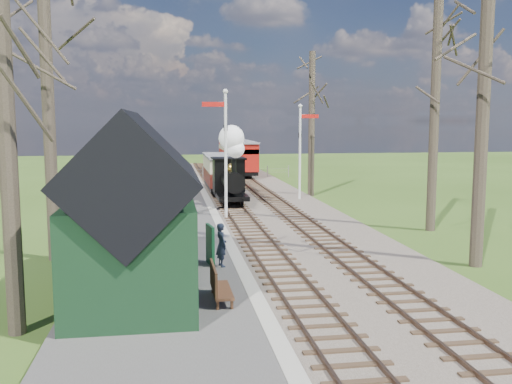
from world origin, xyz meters
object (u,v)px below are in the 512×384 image
Objects in this scene: semaphore_near at (224,144)px; locomotive at (230,171)px; red_carriage_a at (241,158)px; red_carriage_b at (234,154)px; semaphore_far at (301,144)px; bench at (217,284)px; station_shed at (134,216)px; person at (221,245)px; sign_board at (210,245)px; coach at (221,171)px.

semaphore_near is 1.44× the size of locomotive.
red_carriage_a and red_carriage_b have the same top height.
semaphore_far is at bearing -84.89° from red_carriage_b.
semaphore_near is 3.87× the size of bench.
semaphore_near is at bearing 73.62° from station_shed.
semaphore_near reaches higher than person.
red_carriage_b is 4.57× the size of sign_board.
station_shed is at bearing -100.86° from coach.
station_shed is at bearing -106.38° from semaphore_near.
semaphore_near is 20.72m from red_carriage_a.
station_shed is 2.81m from bench.
coach is 5.04× the size of person.
semaphore_far is 14.56m from red_carriage_a.
locomotive is 16.23m from red_carriage_a.
station_shed reaches higher than coach.
semaphore_far is 4.88m from locomotive.
locomotive is (4.29, 16.33, -0.27)m from station_shed.
coach is at bearing -21.23° from person.
semaphore_far is 16.89m from person.
red_carriage_b is 35.65m from person.
station_shed is at bearing -104.70° from locomotive.
red_carriage_a reaches higher than sign_board.
red_carriage_a is 33.66m from bench.
bench is at bearing -97.29° from locomotive.
locomotive is 2.68× the size of bench.
coach is 1.20× the size of red_carriage_a.
semaphore_near is at bearing -97.43° from red_carriage_b.
red_carriage_a is 1.00× the size of red_carriage_b.
station_shed is 1.10× the size of semaphore_far.
red_carriage_a is at bearing -24.44° from person.
station_shed reaches higher than red_carriage_b.
coach is 19.75m from sign_board.
semaphore_near is at bearing -22.26° from person.
semaphore_near is 10.64m from coach.
bench is 1.17× the size of person.
person is (-4.40, -29.87, -0.78)m from red_carriage_a.
person is at bearing 83.04° from bench.
semaphore_far reaches higher than red_carriage_a.
station_shed reaches higher than person.
semaphore_near is at bearing 81.64° from sign_board.
red_carriage_b is at bearing 80.45° from coach.
bench is at bearing -24.39° from station_shed.
red_carriage_b is (2.60, 15.46, 0.19)m from coach.
person is (-1.80, -19.91, -0.58)m from coach.
locomotive is 6.08m from coach.
person is at bearing -98.39° from red_carriage_a.
semaphore_near is at bearing 83.59° from bench.
red_carriage_b reaches higher than sign_board.
locomotive is at bearing -99.26° from red_carriage_a.
bench is (-6.60, -18.94, -2.72)m from semaphore_far.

